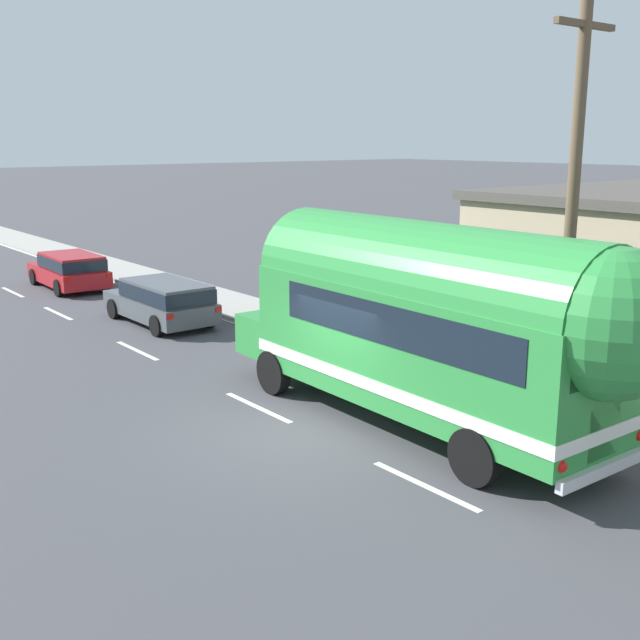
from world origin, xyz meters
TOP-DOWN VIEW (x-y plane):
  - ground_plane at (0.00, 0.00)m, footprint 300.00×300.00m
  - lane_markings at (2.70, 13.01)m, footprint 3.96×80.00m
  - sidewalk_slab at (5.04, 10.00)m, footprint 2.41×90.00m
  - utility_pole at (4.41, -2.67)m, footprint 1.80×0.24m
  - painted_bus at (1.89, -1.62)m, footprint 2.77×10.56m
  - car_lead at (2.05, 10.03)m, footprint 1.97×4.41m
  - car_second at (2.00, 17.57)m, footprint 2.08×4.43m

SIDE VIEW (x-z plane):
  - ground_plane at x=0.00m, z-range 0.00..0.00m
  - lane_markings at x=2.70m, z-range 0.00..0.01m
  - sidewalk_slab at x=5.04m, z-range 0.00..0.15m
  - car_second at x=2.00m, z-range 0.10..1.47m
  - car_lead at x=2.05m, z-range 0.11..1.48m
  - painted_bus at x=1.89m, z-range 0.24..4.37m
  - utility_pole at x=4.41m, z-range 0.17..8.67m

